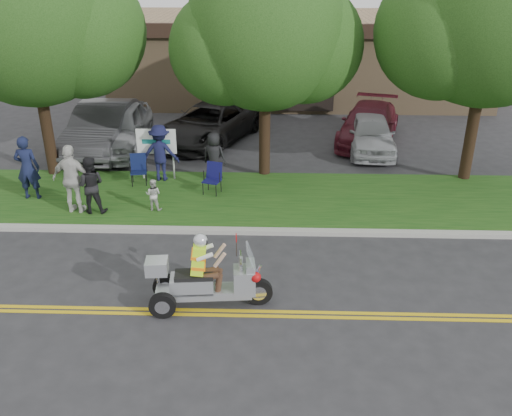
{
  "coord_description": "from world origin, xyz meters",
  "views": [
    {
      "loc": [
        0.78,
        -9.61,
        6.63
      ],
      "look_at": [
        0.39,
        2.0,
        1.22
      ],
      "focal_mm": 38.0,
      "sensor_mm": 36.0,
      "label": 1
    }
  ],
  "objects_px": {
    "lawn_chair_b": "(139,167)",
    "spectator_adult_right": "(73,179)",
    "trike_scooter": "(204,281)",
    "parked_car_mid": "(209,124)",
    "lawn_chair_a": "(213,176)",
    "parked_car_left": "(104,128)",
    "spectator_adult_left": "(27,168)",
    "parked_car_far_right": "(371,133)",
    "parked_car_right": "(369,124)",
    "spectator_adult_mid": "(90,185)",
    "parked_car_far_left": "(118,128)"
  },
  "relations": [
    {
      "from": "trike_scooter",
      "to": "spectator_adult_right",
      "type": "xyz_separation_m",
      "value": [
        -4.12,
        4.26,
        0.49
      ]
    },
    {
      "from": "lawn_chair_b",
      "to": "spectator_adult_mid",
      "type": "height_order",
      "value": "spectator_adult_mid"
    },
    {
      "from": "parked_car_mid",
      "to": "spectator_adult_right",
      "type": "bearing_deg",
      "value": -92.18
    },
    {
      "from": "lawn_chair_b",
      "to": "parked_car_left",
      "type": "height_order",
      "value": "parked_car_left"
    },
    {
      "from": "parked_car_far_left",
      "to": "spectator_adult_mid",
      "type": "bearing_deg",
      "value": -84.51
    },
    {
      "from": "parked_car_far_left",
      "to": "parked_car_right",
      "type": "height_order",
      "value": "parked_car_far_left"
    },
    {
      "from": "trike_scooter",
      "to": "lawn_chair_a",
      "type": "distance_m",
      "value": 5.79
    },
    {
      "from": "lawn_chair_a",
      "to": "spectator_adult_left",
      "type": "height_order",
      "value": "spectator_adult_left"
    },
    {
      "from": "parked_car_mid",
      "to": "parked_car_far_right",
      "type": "relative_size",
      "value": 1.32
    },
    {
      "from": "lawn_chair_b",
      "to": "parked_car_right",
      "type": "relative_size",
      "value": 0.19
    },
    {
      "from": "parked_car_far_right",
      "to": "parked_car_left",
      "type": "bearing_deg",
      "value": -175.28
    },
    {
      "from": "parked_car_mid",
      "to": "parked_car_far_right",
      "type": "distance_m",
      "value": 6.16
    },
    {
      "from": "lawn_chair_a",
      "to": "spectator_adult_mid",
      "type": "xyz_separation_m",
      "value": [
        -3.23,
        -1.51,
        0.29
      ]
    },
    {
      "from": "parked_car_far_right",
      "to": "lawn_chair_b",
      "type": "bearing_deg",
      "value": -151.85
    },
    {
      "from": "parked_car_left",
      "to": "parked_car_far_right",
      "type": "xyz_separation_m",
      "value": [
        9.88,
        0.26,
        -0.19
      ]
    },
    {
      "from": "trike_scooter",
      "to": "spectator_adult_left",
      "type": "bearing_deg",
      "value": 133.01
    },
    {
      "from": "trike_scooter",
      "to": "lawn_chair_a",
      "type": "relative_size",
      "value": 2.78
    },
    {
      "from": "lawn_chair_a",
      "to": "lawn_chair_b",
      "type": "distance_m",
      "value": 2.51
    },
    {
      "from": "lawn_chair_b",
      "to": "parked_car_far_right",
      "type": "xyz_separation_m",
      "value": [
        7.82,
        3.64,
        0.05
      ]
    },
    {
      "from": "spectator_adult_mid",
      "to": "parked_car_right",
      "type": "bearing_deg",
      "value": -145.67
    },
    {
      "from": "parked_car_far_right",
      "to": "parked_car_right",
      "type": "bearing_deg",
      "value": 87.48
    },
    {
      "from": "spectator_adult_right",
      "to": "parked_car_left",
      "type": "bearing_deg",
      "value": -75.37
    },
    {
      "from": "spectator_adult_mid",
      "to": "parked_car_mid",
      "type": "distance_m",
      "value": 7.21
    },
    {
      "from": "lawn_chair_a",
      "to": "spectator_adult_left",
      "type": "distance_m",
      "value": 5.4
    },
    {
      "from": "trike_scooter",
      "to": "parked_car_right",
      "type": "bearing_deg",
      "value": 60.44
    },
    {
      "from": "lawn_chair_b",
      "to": "spectator_adult_left",
      "type": "bearing_deg",
      "value": -166.63
    },
    {
      "from": "lawn_chair_b",
      "to": "parked_car_mid",
      "type": "distance_m",
      "value": 4.88
    },
    {
      "from": "trike_scooter",
      "to": "parked_car_mid",
      "type": "bearing_deg",
      "value": 90.62
    },
    {
      "from": "parked_car_left",
      "to": "parked_car_far_right",
      "type": "height_order",
      "value": "parked_car_left"
    },
    {
      "from": "lawn_chair_b",
      "to": "parked_car_far_right",
      "type": "distance_m",
      "value": 8.63
    },
    {
      "from": "trike_scooter",
      "to": "parked_car_left",
      "type": "distance_m",
      "value": 10.98
    },
    {
      "from": "spectator_adult_left",
      "to": "parked_car_left",
      "type": "height_order",
      "value": "spectator_adult_left"
    },
    {
      "from": "lawn_chair_b",
      "to": "spectator_adult_mid",
      "type": "xyz_separation_m",
      "value": [
        -0.81,
        -2.18,
        0.28
      ]
    },
    {
      "from": "lawn_chair_a",
      "to": "parked_car_right",
      "type": "relative_size",
      "value": 0.19
    },
    {
      "from": "lawn_chair_a",
      "to": "parked_car_right",
      "type": "bearing_deg",
      "value": 61.86
    },
    {
      "from": "parked_car_left",
      "to": "parked_car_right",
      "type": "distance_m",
      "value": 10.1
    },
    {
      "from": "spectator_adult_left",
      "to": "parked_car_far_left",
      "type": "xyz_separation_m",
      "value": [
        1.37,
        4.75,
        -0.19
      ]
    },
    {
      "from": "lawn_chair_b",
      "to": "spectator_adult_right",
      "type": "height_order",
      "value": "spectator_adult_right"
    },
    {
      "from": "spectator_adult_right",
      "to": "parked_car_far_left",
      "type": "bearing_deg",
      "value": -80.52
    },
    {
      "from": "parked_car_left",
      "to": "parked_car_mid",
      "type": "xyz_separation_m",
      "value": [
        3.79,
        1.19,
        -0.14
      ]
    },
    {
      "from": "spectator_adult_left",
      "to": "parked_car_far_right",
      "type": "height_order",
      "value": "spectator_adult_left"
    },
    {
      "from": "lawn_chair_a",
      "to": "parked_car_far_left",
      "type": "distance_m",
      "value": 5.75
    },
    {
      "from": "lawn_chair_b",
      "to": "spectator_adult_left",
      "type": "xyz_separation_m",
      "value": [
        -2.93,
        -1.28,
        0.42
      ]
    },
    {
      "from": "lawn_chair_b",
      "to": "spectator_adult_mid",
      "type": "relative_size",
      "value": 0.58
    },
    {
      "from": "parked_car_mid",
      "to": "parked_car_far_right",
      "type": "xyz_separation_m",
      "value": [
        6.09,
        -0.93,
        -0.05
      ]
    },
    {
      "from": "parked_car_mid",
      "to": "trike_scooter",
      "type": "bearing_deg",
      "value": -62.39
    },
    {
      "from": "parked_car_right",
      "to": "lawn_chair_b",
      "type": "bearing_deg",
      "value": -132.46
    },
    {
      "from": "lawn_chair_a",
      "to": "spectator_adult_right",
      "type": "relative_size",
      "value": 0.48
    },
    {
      "from": "spectator_adult_left",
      "to": "parked_car_mid",
      "type": "distance_m",
      "value": 7.48
    },
    {
      "from": "parked_car_far_left",
      "to": "parked_car_far_right",
      "type": "xyz_separation_m",
      "value": [
        9.38,
        0.17,
        -0.18
      ]
    }
  ]
}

